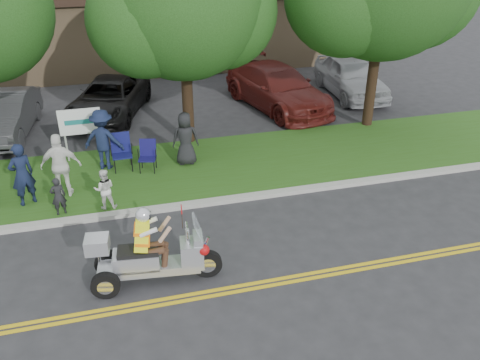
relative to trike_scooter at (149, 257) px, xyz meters
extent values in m
plane|color=#28282B|center=(1.55, -0.23, -0.63)|extent=(120.00, 120.00, 0.00)
cube|color=gold|center=(1.55, -0.81, -0.63)|extent=(60.00, 0.10, 0.01)
cube|color=gold|center=(1.55, -0.65, -0.63)|extent=(60.00, 0.10, 0.01)
cube|color=#A8A89E|center=(1.55, 2.82, -0.57)|extent=(60.00, 0.25, 0.12)
cube|color=#2A5316|center=(1.55, 4.97, -0.58)|extent=(60.00, 4.00, 0.10)
cube|color=#9E7F5B|center=(3.55, 18.77, 1.37)|extent=(18.00, 8.00, 4.00)
cylinder|color=#332114|center=(2.05, 6.97, 1.47)|extent=(0.36, 0.36, 4.20)
sphere|color=#1C4012|center=(3.25, 7.27, 3.57)|extent=(3.60, 3.60, 3.60)
sphere|color=#1C4012|center=(0.85, 6.77, 3.49)|extent=(3.36, 3.36, 3.36)
cylinder|color=#332114|center=(8.55, 6.77, 1.75)|extent=(0.36, 0.36, 4.76)
cylinder|color=silver|center=(-1.85, 6.37, -0.08)|extent=(0.06, 0.06, 1.10)
cylinder|color=silver|center=(-0.85, 6.37, -0.08)|extent=(0.06, 0.06, 1.10)
cube|color=white|center=(-1.35, 6.37, 0.72)|extent=(1.25, 0.06, 0.80)
cylinder|color=black|center=(1.19, -0.13, -0.32)|extent=(0.64, 0.22, 0.63)
cylinder|color=black|center=(-0.93, -0.27, -0.34)|extent=(0.60, 0.22, 0.59)
cylinder|color=black|center=(-0.85, 0.48, -0.34)|extent=(0.60, 0.22, 0.59)
cube|color=#B6B8C1|center=(0.05, 0.00, -0.28)|extent=(2.04, 0.71, 0.19)
cube|color=#B6B8C1|center=(-0.27, 0.03, -0.06)|extent=(0.99, 0.59, 0.37)
cube|color=black|center=(-0.21, 0.03, 0.17)|extent=(0.88, 0.53, 0.10)
cube|color=#B6B8C1|center=(0.88, -0.10, 0.00)|extent=(0.53, 0.55, 0.58)
cube|color=silver|center=(1.03, -0.12, 0.61)|extent=(0.26, 0.50, 0.51)
cube|color=#B6B8C1|center=(-1.00, 0.12, 0.42)|extent=(0.52, 0.49, 0.31)
sphere|color=#B20C0F|center=(1.10, -0.27, 0.19)|extent=(0.23, 0.23, 0.23)
cube|color=yellow|center=(-0.10, 0.01, 0.58)|extent=(0.41, 0.46, 0.68)
sphere|color=silver|center=(-0.04, 0.01, 1.03)|extent=(0.30, 0.30, 0.30)
cylinder|color=black|center=(-0.49, 5.09, -0.30)|extent=(0.03, 0.03, 0.46)
cylinder|color=black|center=(0.01, 5.09, -0.30)|extent=(0.03, 0.03, 0.46)
cylinder|color=black|center=(-0.49, 5.54, -0.30)|extent=(0.03, 0.03, 0.46)
cylinder|color=black|center=(0.00, 5.55, -0.30)|extent=(0.03, 0.03, 0.46)
cube|color=#111452|center=(-0.24, 5.32, -0.06)|extent=(0.58, 0.52, 0.04)
cube|color=#111452|center=(-0.24, 5.57, 0.25)|extent=(0.57, 0.18, 0.62)
cylinder|color=black|center=(0.21, 4.90, -0.33)|extent=(0.03, 0.03, 0.39)
cylinder|color=black|center=(0.62, 4.79, -0.33)|extent=(0.03, 0.03, 0.39)
cylinder|color=black|center=(0.31, 5.27, -0.33)|extent=(0.03, 0.03, 0.39)
cylinder|color=black|center=(0.72, 5.16, -0.33)|extent=(0.03, 0.03, 0.39)
cube|color=#13104E|center=(0.47, 5.03, -0.13)|extent=(0.58, 0.55, 0.04)
cube|color=#13104E|center=(0.52, 5.24, 0.14)|extent=(0.51, 0.26, 0.53)
imported|color=#141C37|center=(-2.82, 3.94, 0.33)|extent=(0.74, 0.65, 1.72)
imported|color=white|center=(-1.86, 4.14, 0.37)|extent=(1.08, 0.54, 1.79)
imported|color=#161F3D|center=(-0.73, 5.58, 0.39)|extent=(1.35, 1.06, 1.84)
imported|color=black|center=(1.66, 5.24, 0.29)|extent=(0.85, 0.60, 1.64)
imported|color=black|center=(-1.95, 3.17, -0.01)|extent=(0.42, 0.32, 1.03)
imported|color=silver|center=(-0.81, 3.17, 0.02)|extent=(0.56, 0.44, 1.10)
imported|color=#333436|center=(-3.95, 9.33, 0.10)|extent=(2.07, 4.59, 1.46)
imported|color=black|center=(-0.41, 10.39, 0.05)|extent=(3.72, 5.35, 1.36)
imported|color=#571814|center=(6.05, 9.59, 0.18)|extent=(3.57, 5.97, 1.62)
imported|color=#9C9EA3|center=(9.55, 10.29, 0.18)|extent=(2.17, 4.87, 1.63)
camera|label=1|loc=(-0.39, -8.74, 6.35)|focal=38.00mm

